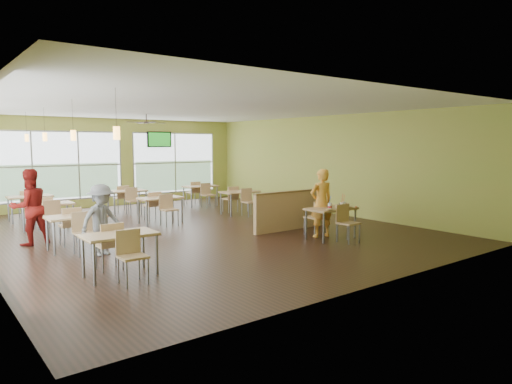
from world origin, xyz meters
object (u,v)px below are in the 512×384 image
Objects in this scene: half_wall_divider at (291,210)px; man_plaid at (321,203)px; main_table at (331,213)px; food_basket at (344,204)px.

man_plaid is (-0.04, -1.16, 0.31)m from half_wall_divider.
half_wall_divider is at bearing -80.25° from man_plaid.
main_table is 0.63× the size of half_wall_divider.
half_wall_divider reaches higher than food_basket.
man_plaid reaches higher than food_basket.
food_basket is at bearing 7.01° from main_table.
man_plaid is (-0.04, 0.29, 0.21)m from main_table.
man_plaid is at bearing 98.00° from main_table.
main_table is at bearing -90.00° from half_wall_divider.
half_wall_divider is at bearing 90.00° from main_table.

